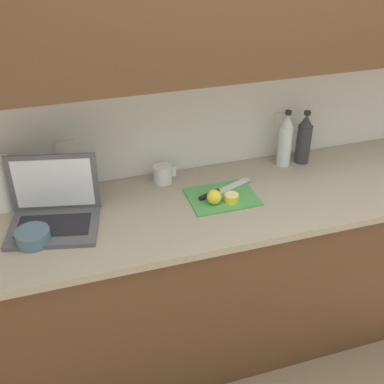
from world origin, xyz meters
name	(u,v)px	position (x,y,z in m)	size (l,w,h in m)	color
ground_plane	(250,326)	(0.00, 0.00, 0.00)	(12.00, 12.00, 0.00)	#847056
wall_back	(250,31)	(0.00, 0.25, 1.56)	(5.20, 0.38, 2.60)	white
counter_unit	(259,264)	(0.02, 0.00, 0.45)	(2.56, 0.65, 0.88)	brown
laptop	(54,209)	(-0.93, 0.05, 0.95)	(0.42, 0.34, 0.28)	#515156
cutting_board	(222,197)	(-0.19, 0.02, 0.89)	(0.31, 0.24, 0.01)	#4C9E51
knife	(216,192)	(-0.21, 0.05, 0.90)	(0.29, 0.14, 0.02)	silver
lemon_half_cut	(231,198)	(-0.17, -0.03, 0.91)	(0.07, 0.07, 0.04)	yellow
lemon_whole_beside	(214,197)	(-0.25, -0.02, 0.93)	(0.07, 0.07, 0.07)	yellow
bottle_green_soda	(304,139)	(0.32, 0.22, 1.01)	(0.07, 0.07, 0.28)	#333338
bottle_oil_tall	(285,141)	(0.22, 0.22, 1.02)	(0.07, 0.07, 0.29)	silver
measuring_cup	(163,174)	(-0.41, 0.24, 0.93)	(0.11, 0.09, 0.09)	silver
bowl_white	(33,237)	(-1.02, -0.07, 0.91)	(0.14, 0.14, 0.06)	slate
paper_towel_roll	(0,184)	(-1.14, 0.24, 1.00)	(0.12, 0.12, 0.23)	white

